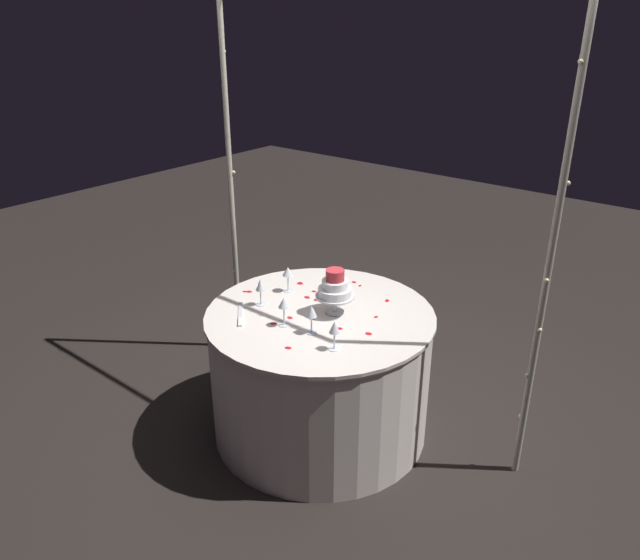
{
  "coord_description": "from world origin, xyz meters",
  "views": [
    {
      "loc": [
        1.9,
        -2.37,
        2.36
      ],
      "look_at": [
        0.0,
        0.0,
        0.99
      ],
      "focal_mm": 33.96,
      "sensor_mm": 36.0,
      "label": 1
    }
  ],
  "objects_px": {
    "main_table": "(320,372)",
    "wine_glass_1": "(260,286)",
    "cake_knife": "(240,315)",
    "decorative_arch": "(363,160)",
    "wine_glass_4": "(284,305)",
    "wine_glass_0": "(288,273)",
    "wine_glass_2": "(311,313)",
    "wine_glass_3": "(334,329)",
    "tiered_cake": "(335,288)"
  },
  "relations": [
    {
      "from": "tiered_cake",
      "to": "wine_glass_2",
      "type": "bearing_deg",
      "value": -80.02
    },
    {
      "from": "main_table",
      "to": "wine_glass_3",
      "type": "height_order",
      "value": "wine_glass_3"
    },
    {
      "from": "wine_glass_0",
      "to": "wine_glass_4",
      "type": "xyz_separation_m",
      "value": [
        0.27,
        -0.34,
        0.0
      ]
    },
    {
      "from": "wine_glass_2",
      "to": "tiered_cake",
      "type": "bearing_deg",
      "value": 99.98
    },
    {
      "from": "decorative_arch",
      "to": "wine_glass_3",
      "type": "xyz_separation_m",
      "value": [
        0.3,
        -0.65,
        -0.69
      ]
    },
    {
      "from": "wine_glass_0",
      "to": "cake_knife",
      "type": "relative_size",
      "value": 0.7
    },
    {
      "from": "wine_glass_1",
      "to": "cake_knife",
      "type": "height_order",
      "value": "wine_glass_1"
    },
    {
      "from": "main_table",
      "to": "cake_knife",
      "type": "bearing_deg",
      "value": -136.94
    },
    {
      "from": "cake_knife",
      "to": "decorative_arch",
      "type": "bearing_deg",
      "value": 64.81
    },
    {
      "from": "wine_glass_2",
      "to": "wine_glass_3",
      "type": "height_order",
      "value": "wine_glass_2"
    },
    {
      "from": "wine_glass_1",
      "to": "wine_glass_4",
      "type": "xyz_separation_m",
      "value": [
        0.27,
        -0.1,
        0.01
      ]
    },
    {
      "from": "wine_glass_2",
      "to": "wine_glass_4",
      "type": "height_order",
      "value": "wine_glass_4"
    },
    {
      "from": "wine_glass_0",
      "to": "wine_glass_4",
      "type": "distance_m",
      "value": 0.44
    },
    {
      "from": "tiered_cake",
      "to": "wine_glass_0",
      "type": "xyz_separation_m",
      "value": [
        -0.4,
        0.05,
        -0.03
      ]
    },
    {
      "from": "tiered_cake",
      "to": "wine_glass_4",
      "type": "distance_m",
      "value": 0.32
    },
    {
      "from": "wine_glass_4",
      "to": "cake_knife",
      "type": "height_order",
      "value": "wine_glass_4"
    },
    {
      "from": "tiered_cake",
      "to": "wine_glass_1",
      "type": "relative_size",
      "value": 1.62
    },
    {
      "from": "wine_glass_4",
      "to": "cake_knife",
      "type": "relative_size",
      "value": 0.73
    },
    {
      "from": "main_table",
      "to": "wine_glass_4",
      "type": "bearing_deg",
      "value": -105.28
    },
    {
      "from": "main_table",
      "to": "wine_glass_0",
      "type": "xyz_separation_m",
      "value": [
        -0.34,
        0.11,
        0.52
      ]
    },
    {
      "from": "main_table",
      "to": "wine_glass_2",
      "type": "distance_m",
      "value": 0.56
    },
    {
      "from": "wine_glass_1",
      "to": "cake_knife",
      "type": "relative_size",
      "value": 0.72
    },
    {
      "from": "decorative_arch",
      "to": "main_table",
      "type": "bearing_deg",
      "value": -89.85
    },
    {
      "from": "wine_glass_2",
      "to": "cake_knife",
      "type": "bearing_deg",
      "value": -166.77
    },
    {
      "from": "tiered_cake",
      "to": "wine_glass_1",
      "type": "xyz_separation_m",
      "value": [
        -0.4,
        -0.19,
        -0.04
      ]
    },
    {
      "from": "wine_glass_0",
      "to": "wine_glass_1",
      "type": "height_order",
      "value": "wine_glass_1"
    },
    {
      "from": "decorative_arch",
      "to": "cake_knife",
      "type": "distance_m",
      "value": 1.11
    },
    {
      "from": "wine_glass_0",
      "to": "wine_glass_2",
      "type": "height_order",
      "value": "wine_glass_2"
    },
    {
      "from": "main_table",
      "to": "wine_glass_3",
      "type": "bearing_deg",
      "value": -40.96
    },
    {
      "from": "wine_glass_1",
      "to": "cake_knife",
      "type": "distance_m",
      "value": 0.21
    },
    {
      "from": "wine_glass_3",
      "to": "wine_glass_4",
      "type": "bearing_deg",
      "value": 175.16
    },
    {
      "from": "wine_glass_1",
      "to": "decorative_arch",
      "type": "bearing_deg",
      "value": 57.02
    },
    {
      "from": "main_table",
      "to": "wine_glass_0",
      "type": "distance_m",
      "value": 0.63
    },
    {
      "from": "tiered_cake",
      "to": "wine_glass_2",
      "type": "distance_m",
      "value": 0.27
    },
    {
      "from": "wine_glass_3",
      "to": "cake_knife",
      "type": "relative_size",
      "value": 0.7
    },
    {
      "from": "wine_glass_1",
      "to": "tiered_cake",
      "type": "bearing_deg",
      "value": 25.32
    },
    {
      "from": "wine_glass_4",
      "to": "wine_glass_0",
      "type": "bearing_deg",
      "value": 128.52
    },
    {
      "from": "wine_glass_0",
      "to": "cake_knife",
      "type": "xyz_separation_m",
      "value": [
        0.01,
        -0.42,
        -0.12
      ]
    },
    {
      "from": "decorative_arch",
      "to": "wine_glass_0",
      "type": "distance_m",
      "value": 0.81
    },
    {
      "from": "cake_knife",
      "to": "tiered_cake",
      "type": "bearing_deg",
      "value": 43.3
    },
    {
      "from": "main_table",
      "to": "wine_glass_2",
      "type": "bearing_deg",
      "value": -62.59
    },
    {
      "from": "main_table",
      "to": "wine_glass_1",
      "type": "height_order",
      "value": "wine_glass_1"
    },
    {
      "from": "decorative_arch",
      "to": "tiered_cake",
      "type": "bearing_deg",
      "value": -79.57
    },
    {
      "from": "tiered_cake",
      "to": "wine_glass_0",
      "type": "bearing_deg",
      "value": 172.46
    },
    {
      "from": "wine_glass_0",
      "to": "wine_glass_1",
      "type": "relative_size",
      "value": 0.97
    },
    {
      "from": "main_table",
      "to": "wine_glass_3",
      "type": "distance_m",
      "value": 0.65
    },
    {
      "from": "decorative_arch",
      "to": "main_table",
      "type": "height_order",
      "value": "decorative_arch"
    },
    {
      "from": "cake_knife",
      "to": "main_table",
      "type": "bearing_deg",
      "value": 43.06
    },
    {
      "from": "main_table",
      "to": "wine_glass_1",
      "type": "xyz_separation_m",
      "value": [
        -0.34,
        -0.13,
        0.51
      ]
    },
    {
      "from": "wine_glass_3",
      "to": "wine_glass_4",
      "type": "distance_m",
      "value": 0.37
    }
  ]
}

